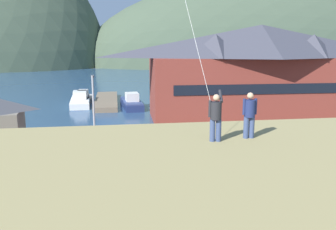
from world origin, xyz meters
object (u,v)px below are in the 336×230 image
(moored_boat_inner_slip, at_px, (84,99))
(person_kite_flyer, at_px, (216,116))
(person_companion, at_px, (250,114))
(parked_car_lone_by_shed, at_px, (117,178))
(parked_car_back_row_right, at_px, (299,141))
(parking_light_pole, at_px, (94,106))
(parked_car_mid_row_center, at_px, (247,176))
(harbor_lodge, at_px, (260,69))
(wharf_dock, at_px, (106,101))
(moored_boat_outer_mooring, at_px, (132,103))
(moored_boat_wharfside, at_px, (80,100))
(parked_car_back_row_left, at_px, (96,150))

(moored_boat_inner_slip, distance_m, person_kite_flyer, 42.19)
(moored_boat_inner_slip, bearing_deg, person_companion, -76.63)
(parked_car_lone_by_shed, bearing_deg, parked_car_back_row_right, 22.45)
(parking_light_pole, bearing_deg, parked_car_lone_by_shed, -79.67)
(parked_car_back_row_right, bearing_deg, parked_car_mid_row_center, -135.43)
(person_companion, bearing_deg, person_kite_flyer, -169.44)
(moored_boat_inner_slip, bearing_deg, parked_car_back_row_right, -53.72)
(harbor_lodge, bearing_deg, moored_boat_inner_slip, 150.21)
(wharf_dock, height_order, moored_boat_outer_mooring, moored_boat_outer_mooring)
(parked_car_back_row_right, bearing_deg, wharf_dock, 121.22)
(moored_boat_wharfside, xyz_separation_m, parked_car_mid_row_center, (12.86, -32.45, 0.34))
(moored_boat_inner_slip, distance_m, parked_car_back_row_left, 27.07)
(wharf_dock, height_order, person_companion, person_companion)
(moored_boat_wharfside, distance_m, person_companion, 41.30)
(parked_car_mid_row_center, bearing_deg, parked_car_lone_by_shed, 174.20)
(moored_boat_wharfside, height_order, parked_car_lone_by_shed, moored_boat_wharfside)
(moored_boat_inner_slip, bearing_deg, parked_car_mid_row_center, -69.58)
(moored_boat_wharfside, distance_m, person_kite_flyer, 41.24)
(moored_boat_wharfside, relative_size, parked_car_mid_row_center, 1.91)
(moored_boat_outer_mooring, bearing_deg, parking_light_pole, -102.22)
(moored_boat_wharfside, xyz_separation_m, parked_car_back_row_right, (19.89, -25.52, 0.34))
(parked_car_back_row_right, bearing_deg, moored_boat_inner_slip, 126.28)
(moored_boat_outer_mooring, relative_size, parked_car_lone_by_shed, 1.78)
(harbor_lodge, height_order, parked_car_mid_row_center, harbor_lodge)
(harbor_lodge, distance_m, moored_boat_outer_mooring, 17.79)
(moored_boat_inner_slip, bearing_deg, moored_boat_outer_mooring, -30.65)
(harbor_lodge, bearing_deg, parked_car_back_row_left, -142.03)
(moored_boat_wharfside, relative_size, parked_car_back_row_right, 1.89)
(parking_light_pole, bearing_deg, person_companion, -69.28)
(moored_boat_inner_slip, xyz_separation_m, parked_car_back_row_left, (3.15, -26.88, 0.34))
(parked_car_mid_row_center, bearing_deg, parked_car_back_row_left, 144.59)
(parked_car_lone_by_shed, height_order, parked_car_mid_row_center, same)
(harbor_lodge, relative_size, moored_boat_outer_mooring, 3.57)
(parked_car_mid_row_center, relative_size, person_companion, 2.47)
(parked_car_back_row_left, bearing_deg, wharf_dock, 89.74)
(moored_boat_inner_slip, relative_size, parked_car_back_row_left, 1.41)
(moored_boat_wharfside, bearing_deg, moored_boat_outer_mooring, -22.51)
(harbor_lodge, distance_m, moored_boat_wharfside, 25.33)
(person_companion, bearing_deg, moored_boat_outer_mooring, 94.45)
(parked_car_back_row_right, distance_m, parked_car_lone_by_shed, 16.07)
(person_kite_flyer, bearing_deg, parked_car_back_row_right, 52.06)
(parked_car_back_row_left, bearing_deg, parked_car_mid_row_center, -35.41)
(wharf_dock, relative_size, moored_boat_wharfside, 1.82)
(person_companion, bearing_deg, moored_boat_wharfside, 104.23)
(moored_boat_inner_slip, xyz_separation_m, parked_car_back_row_right, (19.51, -26.58, 0.34))
(moored_boat_inner_slip, bearing_deg, parked_car_lone_by_shed, -81.89)
(person_companion, bearing_deg, harbor_lodge, 67.00)
(moored_boat_outer_mooring, xyz_separation_m, person_kite_flyer, (1.48, -36.92, 5.76))
(harbor_lodge, relative_size, person_companion, 15.71)
(parked_car_back_row_left, bearing_deg, parked_car_lone_by_shed, -75.45)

